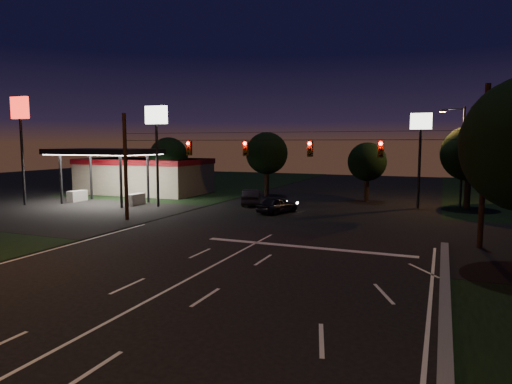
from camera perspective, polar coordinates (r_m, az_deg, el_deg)
The scene contains 17 objects.
ground at distance 17.18m, azimuth -15.09°, elevation -13.87°, with size 140.00×140.00×0.00m, color black.
cross_street_left at distance 41.91m, azimuth -23.60°, elevation -2.33°, with size 20.00×16.00×0.02m, color black.
stop_bar at distance 25.89m, azimuth 6.26°, elevation -6.86°, with size 12.00×0.50×0.01m, color silver.
utility_pole_right at distance 28.44m, azimuth 26.15°, elevation -6.29°, with size 0.30×0.30×9.00m, color black.
utility_pole_left at distance 35.85m, azimuth -15.80°, elevation -3.41°, with size 0.28×0.28×8.00m, color black.
signal_span at distance 29.44m, azimuth 2.62°, elevation 5.54°, with size 24.00×0.40×1.56m.
gas_station at distance 53.70m, azimuth -14.05°, elevation 2.32°, with size 14.20×16.10×5.25m.
pole_sign_left_near at distance 42.21m, azimuth -12.33°, elevation 7.60°, with size 2.20×0.30×9.10m.
pole_sign_left_far at distance 47.33m, azimuth -27.36°, elevation 7.66°, with size 2.00×0.30×10.00m.
pole_sign_right at distance 42.80m, azimuth 19.87°, elevation 6.37°, with size 1.80×0.30×8.40m.
street_light_right_far at distance 44.78m, azimuth 24.09°, elevation 4.90°, with size 2.20×0.35×9.00m.
tree_far_a at distance 51.18m, azimuth -10.77°, elevation 4.32°, with size 4.20×4.20×6.42m.
tree_far_b at distance 50.20m, azimuth 1.42°, elevation 4.79°, with size 4.60×4.60×6.98m.
tree_far_c at distance 46.42m, azimuth 13.77°, elevation 3.63°, with size 3.80×3.80×5.86m.
tree_far_d at distance 43.95m, azimuth 25.12°, elevation 4.29°, with size 4.80×4.80×7.30m.
car_oncoming_a at distance 37.92m, azimuth 2.67°, elevation -1.62°, with size 1.62×4.03×1.37m, color black.
car_oncoming_b at distance 42.75m, azimuth -0.59°, elevation -0.66°, with size 1.56×4.48×1.47m, color black.
Camera 1 is at (9.93, -12.75, 5.83)m, focal length 32.00 mm.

